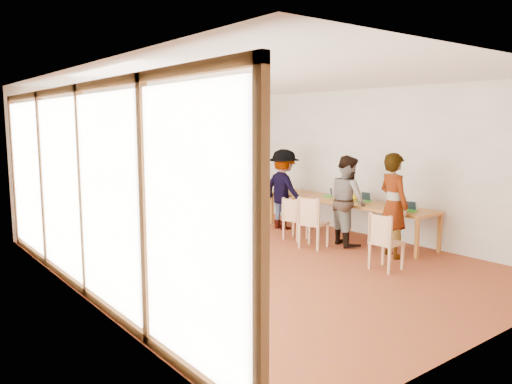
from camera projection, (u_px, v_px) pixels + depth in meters
ground at (259, 260)px, 8.49m from camera, size 8.00×8.00×0.00m
wall_back at (151, 159)px, 11.41m from camera, size 6.00×0.10×3.00m
wall_front at (498, 202)px, 5.16m from camera, size 6.00×0.10×3.00m
wall_right at (375, 163)px, 10.11m from camera, size 0.10×8.00×3.00m
window_wall at (81, 186)px, 6.48m from camera, size 0.10×8.00×3.00m
ceiling at (259, 79)px, 8.08m from camera, size 6.00×8.00×0.04m
communal_table at (345, 202)px, 10.17m from camera, size 0.80×4.00×0.75m
side_table at (100, 206)px, 9.96m from camera, size 0.90×0.90×0.75m
chair_near at (383, 236)px, 7.80m from camera, size 0.44×0.44×0.48m
chair_mid at (311, 217)px, 9.16m from camera, size 0.56×0.56×0.51m
chair_far at (293, 214)px, 9.87m from camera, size 0.47×0.47×0.45m
chair_empty at (243, 199)px, 11.54m from camera, size 0.56×0.56×0.49m
chair_spare at (199, 238)px, 7.77m from camera, size 0.53×0.53×0.46m
person_near at (393, 205)px, 8.58m from camera, size 0.59×0.75×1.81m
person_mid at (347, 200)px, 9.45m from camera, size 0.88×1.00×1.71m
person_far at (284, 189)px, 10.88m from camera, size 0.65×1.13×1.75m
laptop_near at (410, 208)px, 8.90m from camera, size 0.24×0.26×0.19m
laptop_mid at (365, 199)px, 9.98m from camera, size 0.26×0.29×0.21m
laptop_far at (330, 194)px, 10.64m from camera, size 0.29×0.31×0.21m
yellow_mug at (356, 197)px, 10.22m from camera, size 0.17×0.17×0.11m
green_bottle at (392, 203)px, 8.94m from camera, size 0.07×0.07×0.28m
clear_glass at (300, 189)px, 11.63m from camera, size 0.07×0.07×0.09m
condiment_cup at (372, 200)px, 10.04m from camera, size 0.08×0.08×0.06m
pink_phone at (308, 195)px, 10.83m from camera, size 0.05×0.10×0.01m
black_pouch at (346, 195)px, 10.55m from camera, size 0.16×0.26×0.09m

